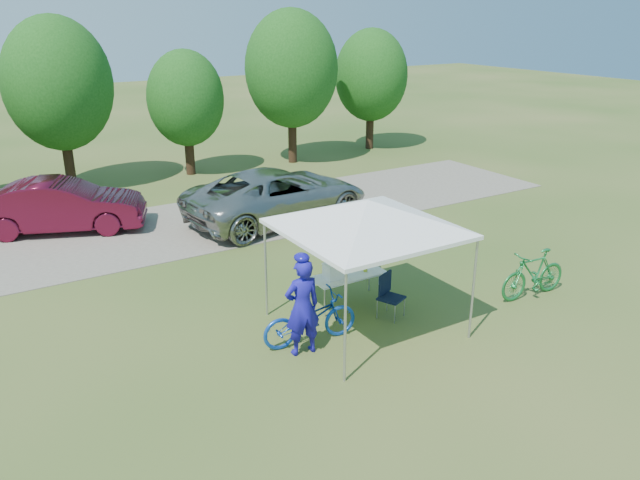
# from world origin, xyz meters

# --- Properties ---
(ground) EXTENTS (100.00, 100.00, 0.00)m
(ground) POSITION_xyz_m (0.00, 0.00, 0.00)
(ground) COLOR #2D5119
(ground) RESTS_ON ground
(gravel_strip) EXTENTS (24.00, 5.00, 0.02)m
(gravel_strip) POSITION_xyz_m (0.00, 8.00, 0.01)
(gravel_strip) COLOR gray
(gravel_strip) RESTS_ON ground
(canopy) EXTENTS (4.53, 4.53, 3.00)m
(canopy) POSITION_xyz_m (0.00, 0.00, 2.65)
(canopy) COLOR #A5A5AA
(canopy) RESTS_ON ground
(treeline) EXTENTS (24.89, 4.28, 6.30)m
(treeline) POSITION_xyz_m (-0.29, 14.05, 3.53)
(treeline) COLOR #382314
(treeline) RESTS_ON ground
(folding_table) EXTENTS (1.69, 0.70, 0.69)m
(folding_table) POSITION_xyz_m (0.30, 1.07, 0.65)
(folding_table) COLOR white
(folding_table) RESTS_ON ground
(folding_chair) EXTENTS (0.63, 0.66, 0.94)m
(folding_chair) POSITION_xyz_m (0.70, 0.14, 0.55)
(folding_chair) COLOR black
(folding_chair) RESTS_ON ground
(cooler) EXTENTS (0.48, 0.33, 0.35)m
(cooler) POSITION_xyz_m (-0.05, 1.07, 0.87)
(cooler) COLOR white
(cooler) RESTS_ON folding_table
(ice_cream_cup) EXTENTS (0.09, 0.09, 0.07)m
(ice_cream_cup) POSITION_xyz_m (0.73, 1.02, 0.73)
(ice_cream_cup) COLOR #B9CA2F
(ice_cream_cup) RESTS_ON folding_table
(cyclist) EXTENTS (0.74, 0.52, 1.93)m
(cyclist) POSITION_xyz_m (-1.63, -0.26, 0.96)
(cyclist) COLOR #18139D
(cyclist) RESTS_ON ground
(bike_blue) EXTENTS (2.02, 0.89, 1.03)m
(bike_blue) POSITION_xyz_m (-1.31, 0.02, 0.51)
(bike_blue) COLOR #1342A8
(bike_blue) RESTS_ON ground
(bike_green) EXTENTS (1.88, 0.65, 1.11)m
(bike_green) POSITION_xyz_m (4.09, -0.83, 0.56)
(bike_green) COLOR #197134
(bike_green) RESTS_ON ground
(minivan) EXTENTS (6.15, 3.41, 1.63)m
(minivan) POSITION_xyz_m (1.72, 7.04, 0.83)
(minivan) COLOR #9C9C98
(minivan) RESTS_ON gravel_strip
(sedan) EXTENTS (4.95, 3.21, 1.54)m
(sedan) POSITION_xyz_m (-4.14, 9.48, 0.79)
(sedan) COLOR #520D21
(sedan) RESTS_ON gravel_strip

